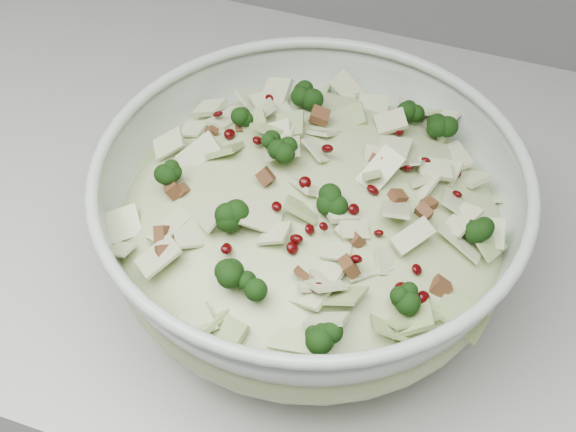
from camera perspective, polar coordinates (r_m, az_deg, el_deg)
The scene contains 2 objects.
mixing_bowl at distance 0.64m, azimuth 1.59°, elevation -0.73°, with size 0.41×0.41×0.13m.
salad at distance 0.62m, azimuth 1.63°, elevation 0.59°, with size 0.43×0.43×0.14m.
Camera 1 is at (-0.05, 1.20, 1.45)m, focal length 50.00 mm.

